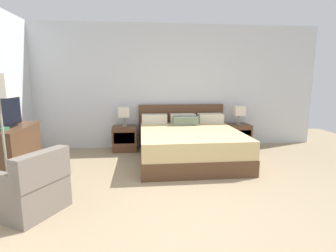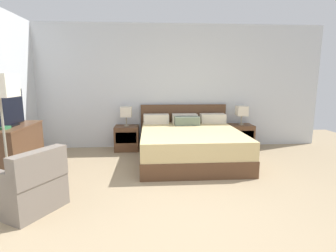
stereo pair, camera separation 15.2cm
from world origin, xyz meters
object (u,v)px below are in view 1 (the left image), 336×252
object	(u,v)px
table_lamp_right	(239,111)
tv	(6,109)
table_lamp_left	(124,112)
nightstand_right	(238,136)
dresser	(12,151)
armchair_by_window	(30,189)
book_red_cover	(0,129)
bed	(189,143)
nightstand_left	(125,138)

from	to	relation	value
table_lamp_right	tv	xyz separation A→B (m)	(-4.24, -1.46, 0.25)
table_lamp_left	tv	size ratio (longest dim) A/B	0.47
nightstand_right	dresser	distance (m)	4.48
armchair_by_window	book_red_cover	bearing A→B (deg)	128.31
table_lamp_right	dresser	xyz separation A→B (m)	(-4.24, -1.42, -0.42)
dresser	armchair_by_window	xyz separation A→B (m)	(0.74, -1.21, -0.14)
table_lamp_right	book_red_cover	xyz separation A→B (m)	(-4.23, -1.71, -0.00)
nightstand_right	tv	size ratio (longest dim) A/B	0.59
table_lamp_left	armchair_by_window	bearing A→B (deg)	-109.81
bed	table_lamp_left	world-z (taller)	bed
dresser	book_red_cover	distance (m)	0.51
nightstand_left	bed	bearing A→B (deg)	-30.83
bed	nightstand_left	distance (m)	1.49
tv	table_lamp_right	bearing A→B (deg)	18.96
nightstand_left	nightstand_right	bearing A→B (deg)	0.00
nightstand_right	dresser	xyz separation A→B (m)	(-4.24, -1.42, 0.15)
dresser	tv	world-z (taller)	tv
table_lamp_right	nightstand_right	bearing A→B (deg)	-90.00
book_red_cover	armchair_by_window	bearing A→B (deg)	-51.69
nightstand_left	tv	size ratio (longest dim) A/B	0.59
tv	armchair_by_window	world-z (taller)	tv
nightstand_right	dresser	world-z (taller)	dresser
tv	book_red_cover	world-z (taller)	tv
bed	dresser	size ratio (longest dim) A/B	1.90
nightstand_left	nightstand_right	xyz separation A→B (m)	(2.56, 0.00, 0.00)
table_lamp_left	book_red_cover	size ratio (longest dim) A/B	2.29
nightstand_right	table_lamp_left	distance (m)	2.62
bed	dresser	world-z (taller)	bed
bed	book_red_cover	bearing A→B (deg)	-162.30
table_lamp_right	armchair_by_window	world-z (taller)	table_lamp_right
nightstand_right	armchair_by_window	xyz separation A→B (m)	(-3.50, -2.63, 0.02)
book_red_cover	armchair_by_window	world-z (taller)	book_red_cover
bed	tv	bearing A→B (deg)	-166.85
nightstand_left	table_lamp_left	distance (m)	0.58
table_lamp_left	table_lamp_right	world-z (taller)	same
table_lamp_left	nightstand_right	bearing A→B (deg)	-0.03
nightstand_left	book_red_cover	world-z (taller)	book_red_cover
nightstand_right	book_red_cover	distance (m)	4.60
bed	tv	size ratio (longest dim) A/B	2.34
bed	table_lamp_left	distance (m)	1.58
bed	tv	distance (m)	3.14
bed	table_lamp_right	size ratio (longest dim) A/B	5.02
book_red_cover	nightstand_right	bearing A→B (deg)	21.95
dresser	book_red_cover	world-z (taller)	book_red_cover
nightstand_right	dresser	size ratio (longest dim) A/B	0.48
bed	nightstand_left	size ratio (longest dim) A/B	3.93
dresser	tv	xyz separation A→B (m)	(0.00, -0.04, 0.68)
nightstand_right	tv	world-z (taller)	tv
nightstand_right	book_red_cover	world-z (taller)	book_red_cover
table_lamp_right	armchair_by_window	size ratio (longest dim) A/B	0.45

